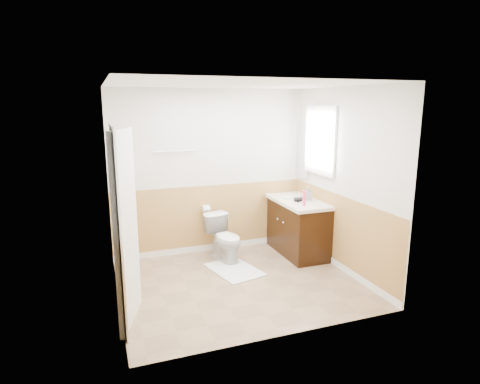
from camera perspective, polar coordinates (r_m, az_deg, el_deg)
name	(u,v)px	position (r m, az deg, el deg)	size (l,w,h in m)	color
floor	(239,283)	(5.38, -0.10, -12.68)	(3.00, 3.00, 0.00)	#8C7051
ceiling	(239,84)	(4.88, -0.11, 14.97)	(3.00, 3.00, 0.00)	white
wall_back	(210,172)	(6.20, -4.19, 2.80)	(3.00, 3.00, 0.00)	silver
wall_front	(286,216)	(3.82, 6.54, -3.35)	(3.00, 3.00, 0.00)	silver
wall_left	(112,198)	(4.70, -17.56, -0.86)	(3.00, 3.00, 0.00)	silver
wall_right	(343,181)	(5.66, 14.34, 1.52)	(3.00, 3.00, 0.00)	silver
wainscot_back	(211,220)	(6.36, -4.05, -3.90)	(3.00, 3.00, 0.00)	tan
wainscot_front	(284,289)	(4.10, 6.20, -13.45)	(3.00, 3.00, 0.00)	tan
wainscot_left	(118,262)	(4.92, -16.85, -9.38)	(2.60, 2.60, 0.00)	tan
wainscot_right	(339,234)	(5.84, 13.85, -5.74)	(2.60, 2.60, 0.00)	tan
toilet	(225,238)	(5.99, -2.14, -6.52)	(0.38, 0.66, 0.68)	white
bath_mat	(234,270)	(5.74, -0.80, -10.91)	(0.55, 0.80, 0.02)	white
vanity_cabinet	(298,228)	(6.30, 8.17, -5.09)	(0.55, 1.10, 0.80)	black
vanity_knob_left	(283,223)	(6.04, 6.14, -4.32)	(0.03, 0.03, 0.03)	silver
vanity_knob_right	(278,219)	(6.21, 5.33, -3.83)	(0.03, 0.03, 0.03)	silver
countertop	(298,202)	(6.18, 8.21, -1.34)	(0.60, 1.15, 0.05)	white
sink_basin	(294,197)	(6.31, 7.66, -0.72)	(0.36, 0.36, 0.02)	silver
faucet	(305,193)	(6.38, 9.11, -0.07)	(0.02, 0.02, 0.14)	silver
lotion_bottle	(304,198)	(5.82, 9.03, -0.87)	(0.05, 0.05, 0.22)	#E83C6A
soap_dispenser	(308,194)	(6.16, 9.60, -0.22)	(0.09, 0.09, 0.21)	gray
hair_dryer_body	(299,199)	(6.07, 8.29, -1.01)	(0.07, 0.07, 0.14)	black
hair_dryer_handle	(298,202)	(6.04, 8.19, -1.39)	(0.03, 0.03, 0.07)	black
mirror_panel	(303,150)	(6.53, 8.89, 5.83)	(0.02, 0.35, 0.90)	silver
window_frame	(320,140)	(6.07, 11.23, 7.15)	(0.04, 0.80, 1.00)	white
window_glass	(321,140)	(6.07, 11.36, 7.15)	(0.01, 0.70, 0.90)	white
door	(126,229)	(4.33, -15.75, -5.02)	(0.05, 0.80, 2.04)	white
door_frame	(118,229)	(4.32, -16.77, -4.97)	(0.02, 0.92, 2.10)	white
door_knob	(130,226)	(4.67, -15.29, -4.62)	(0.06, 0.06, 0.06)	silver
towel_bar	(175,151)	(5.98, -9.21, 5.70)	(0.02, 0.02, 0.62)	silver
tp_holder_bar	(206,209)	(6.22, -4.81, -2.36)	(0.02, 0.02, 0.14)	silver
tp_roll	(206,209)	(6.22, -4.81, -2.36)	(0.11, 0.11, 0.10)	white
tp_sheet	(206,216)	(6.25, -4.79, -3.34)	(0.10, 0.01, 0.16)	white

